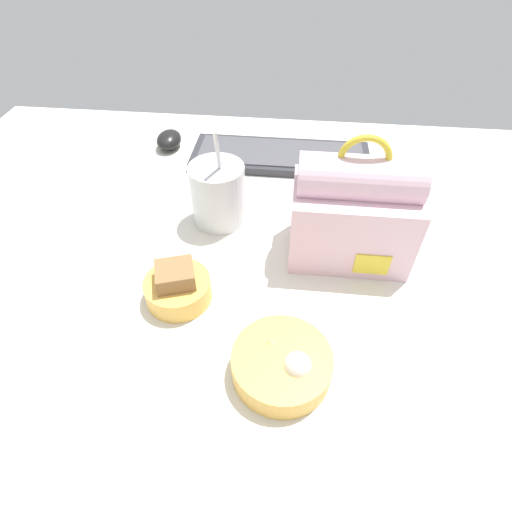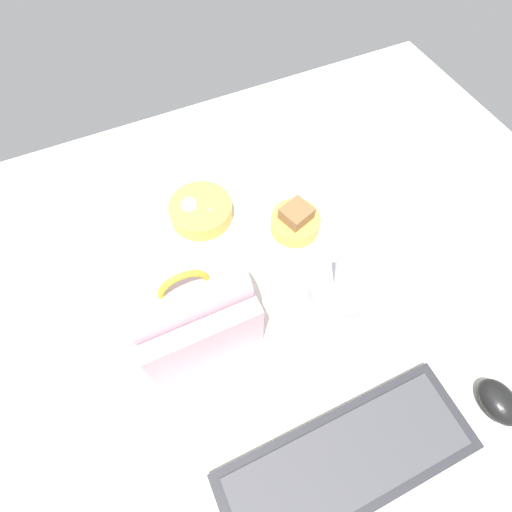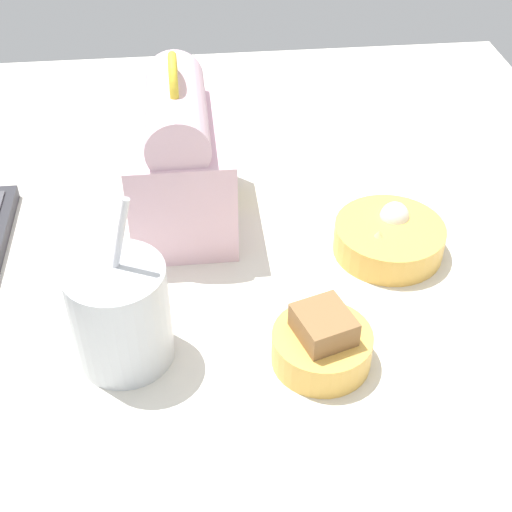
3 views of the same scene
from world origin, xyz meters
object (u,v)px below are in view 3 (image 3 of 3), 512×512
at_px(lunch_bag, 180,159).
at_px(bento_bowl_snacks, 389,238).
at_px(bento_bowl_sandwich, 322,344).
at_px(soup_cup, 120,313).

relative_size(lunch_bag, bento_bowl_snacks, 1.68).
xyz_separation_m(bento_bowl_sandwich, bento_bowl_snacks, (0.17, -0.11, -0.00)).
distance_m(soup_cup, bento_bowl_snacks, 0.35).
height_order(bento_bowl_sandwich, bento_bowl_snacks, bento_bowl_sandwich).
bearing_deg(soup_cup, bento_bowl_sandwich, -98.57).
relative_size(lunch_bag, bento_bowl_sandwich, 2.18).
relative_size(bento_bowl_sandwich, bento_bowl_snacks, 0.77).
distance_m(lunch_bag, bento_bowl_sandwich, 0.30).
height_order(lunch_bag, bento_bowl_sandwich, lunch_bag).
distance_m(soup_cup, bento_bowl_sandwich, 0.21).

